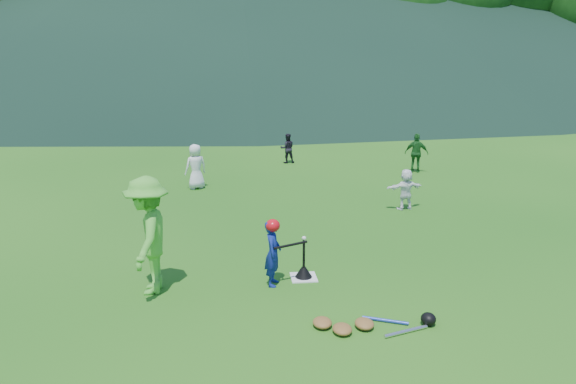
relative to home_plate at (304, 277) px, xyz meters
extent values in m
plane|color=#195713|center=(0.00, 0.00, -0.01)|extent=(120.00, 120.00, 0.00)
cube|color=silver|center=(0.00, 0.00, 0.00)|extent=(0.45, 0.45, 0.02)
sphere|color=white|center=(0.00, 0.00, 0.73)|extent=(0.08, 0.08, 0.08)
imported|color=navy|center=(-0.56, -0.22, 0.56)|extent=(0.36, 0.47, 1.14)
imported|color=#53B936|center=(-2.59, -0.25, 0.97)|extent=(0.81, 1.31, 1.95)
imported|color=silver|center=(-2.16, 6.54, 0.62)|extent=(0.73, 0.63, 1.27)
imported|color=black|center=(0.78, 9.73, 0.50)|extent=(0.51, 0.41, 1.01)
imported|color=#1B5A1F|center=(4.68, 7.84, 0.61)|extent=(0.79, 0.56, 1.24)
imported|color=white|center=(3.07, 3.89, 0.50)|extent=(0.99, 0.47, 1.02)
cone|color=black|center=(0.00, 0.00, 0.10)|extent=(0.30, 0.30, 0.18)
cylinder|color=black|center=(0.00, 0.00, 0.44)|extent=(0.04, 0.04, 0.50)
ellipsoid|color=red|center=(-0.56, -0.22, 1.05)|extent=(0.24, 0.26, 0.22)
cylinder|color=black|center=(-0.26, -0.21, 0.69)|extent=(0.60, 0.25, 0.07)
ellipsoid|color=olive|center=(0.28, -1.98, 0.05)|extent=(0.28, 0.34, 0.13)
ellipsoid|color=olive|center=(0.63, -1.86, 0.05)|extent=(0.28, 0.34, 0.13)
ellipsoid|color=olive|center=(0.03, -1.76, 0.05)|extent=(0.28, 0.34, 0.13)
cylinder|color=silver|center=(1.18, -2.08, 0.02)|extent=(0.70, 0.27, 0.06)
cylinder|color=#263FA5|center=(0.98, -1.73, 0.02)|extent=(0.64, 0.32, 0.05)
ellipsoid|color=black|center=(1.58, -1.88, 0.08)|extent=(0.22, 0.24, 0.19)
cube|color=gray|center=(0.00, 28.00, 0.59)|extent=(70.00, 0.03, 1.20)
cube|color=yellow|center=(0.00, 28.00, 1.23)|extent=(70.00, 0.08, 0.08)
cylinder|color=gray|center=(0.00, 28.00, 0.59)|extent=(0.07, 0.07, 1.30)
cylinder|color=#382314|center=(-12.80, 33.50, 1.88)|extent=(0.56, 0.56, 3.78)
cylinder|color=#382314|center=(-8.00, 35.00, 2.18)|extent=(0.56, 0.56, 4.38)
cylinder|color=#382314|center=(-3.20, 32.00, 1.60)|extent=(0.56, 0.56, 3.22)
ellipsoid|color=#164711|center=(-3.20, 32.00, 6.71)|extent=(6.99, 6.99, 8.04)
cylinder|color=#382314|center=(1.60, 33.50, 1.90)|extent=(0.56, 0.56, 3.81)
cylinder|color=#382314|center=(6.40, 35.00, 2.19)|extent=(0.56, 0.56, 4.41)
cylinder|color=#382314|center=(11.20, 32.00, 1.62)|extent=(0.56, 0.56, 3.25)
ellipsoid|color=#164711|center=(11.20, 32.00, 6.78)|extent=(7.07, 7.07, 8.13)
cylinder|color=#382314|center=(16.00, 33.50, 1.91)|extent=(0.56, 0.56, 3.85)
cylinder|color=#382314|center=(20.80, 35.00, 2.21)|extent=(0.56, 0.56, 4.44)
camera|label=1|loc=(-1.28, -9.05, 3.99)|focal=35.00mm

